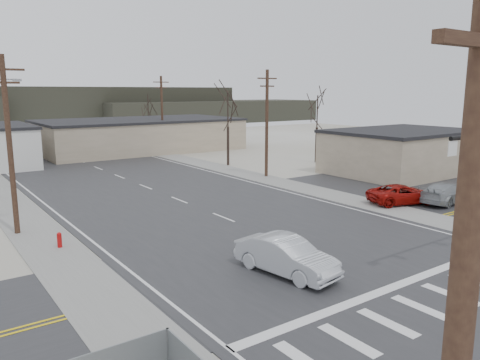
# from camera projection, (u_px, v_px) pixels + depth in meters

# --- Properties ---
(ground) EXTENTS (140.00, 140.00, 0.00)m
(ground) POSITION_uv_depth(u_px,v_px,m) (310.00, 252.00, 23.73)
(ground) COLOR silver
(ground) RESTS_ON ground
(main_road) EXTENTS (18.00, 110.00, 0.05)m
(main_road) POSITION_uv_depth(u_px,v_px,m) (173.00, 198.00, 35.73)
(main_road) COLOR #2A2A2C
(main_road) RESTS_ON ground
(cross_road) EXTENTS (90.00, 10.00, 0.04)m
(cross_road) POSITION_uv_depth(u_px,v_px,m) (310.00, 252.00, 23.72)
(cross_road) COLOR #2A2A2C
(cross_road) RESTS_ON ground
(parking_lot) EXTENTS (18.00, 20.00, 0.03)m
(parking_lot) POSITION_uv_depth(u_px,v_px,m) (432.00, 187.00, 39.91)
(parking_lot) COLOR #2A2A2C
(parking_lot) RESTS_ON ground
(sidewalk_left) EXTENTS (3.00, 90.00, 0.06)m
(sidewalk_left) POSITION_uv_depth(u_px,v_px,m) (9.00, 204.00, 33.69)
(sidewalk_left) COLOR gray
(sidewalk_left) RESTS_ON ground
(sidewalk_right) EXTENTS (3.00, 90.00, 0.06)m
(sidewalk_right) POSITION_uv_depth(u_px,v_px,m) (246.00, 174.00, 45.77)
(sidewalk_right) COLOR gray
(sidewalk_right) RESTS_ON ground
(fire_hydrant) EXTENTS (0.24, 0.24, 0.87)m
(fire_hydrant) POSITION_uv_depth(u_px,v_px,m) (59.00, 240.00, 24.24)
(fire_hydrant) COLOR #A50C0C
(fire_hydrant) RESTS_ON ground
(building_right_far) EXTENTS (26.30, 14.30, 4.30)m
(building_right_far) POSITION_uv_depth(u_px,v_px,m) (140.00, 135.00, 64.24)
(building_right_far) COLOR tan
(building_right_far) RESTS_ON ground
(building_lot) EXTENTS (14.30, 10.30, 4.30)m
(building_lot) POSITION_uv_depth(u_px,v_px,m) (402.00, 151.00, 46.59)
(building_lot) COLOR tan
(building_lot) RESTS_ON ground
(upole_left_a) EXTENTS (2.20, 0.30, 10.00)m
(upole_left_a) POSITION_uv_depth(u_px,v_px,m) (456.00, 359.00, 4.99)
(upole_left_a) COLOR #452F20
(upole_left_a) RESTS_ON ground
(upole_left_b) EXTENTS (2.20, 0.30, 10.00)m
(upole_left_b) POSITION_uv_depth(u_px,v_px,m) (9.00, 143.00, 25.81)
(upole_left_b) COLOR #452F20
(upole_left_b) RESTS_ON ground
(upole_right_a) EXTENTS (2.20, 0.30, 10.00)m
(upole_right_a) POSITION_uv_depth(u_px,v_px,m) (267.00, 122.00, 43.71)
(upole_right_a) COLOR #452F20
(upole_right_a) RESTS_ON ground
(upole_right_b) EXTENTS (2.20, 0.30, 10.00)m
(upole_right_b) POSITION_uv_depth(u_px,v_px,m) (162.00, 113.00, 61.32)
(upole_right_b) COLOR #452F20
(upole_right_b) RESTS_ON ground
(tree_right_mid) EXTENTS (3.74, 3.74, 8.33)m
(tree_right_mid) POSITION_uv_depth(u_px,v_px,m) (228.00, 111.00, 50.55)
(tree_right_mid) COLOR #31231E
(tree_right_mid) RESTS_ON ground
(tree_right_far) EXTENTS (3.52, 3.52, 7.84)m
(tree_right_far) POSITION_uv_depth(u_px,v_px,m) (148.00, 107.00, 72.85)
(tree_right_far) COLOR #31231E
(tree_right_far) RESTS_ON ground
(tree_lot) EXTENTS (3.52, 3.52, 7.84)m
(tree_lot) POSITION_uv_depth(u_px,v_px,m) (317.00, 113.00, 52.82)
(tree_lot) COLOR #31231E
(tree_lot) RESTS_ON ground
(hill_center) EXTENTS (80.00, 18.00, 9.00)m
(hill_center) POSITION_uv_depth(u_px,v_px,m) (68.00, 107.00, 108.27)
(hill_center) COLOR #333026
(hill_center) RESTS_ON ground
(hill_right) EXTENTS (60.00, 18.00, 5.50)m
(hill_right) POSITION_uv_depth(u_px,v_px,m) (210.00, 111.00, 123.73)
(hill_right) COLOR #333026
(hill_right) RESTS_ON ground
(sedan_crossing) EXTENTS (2.52, 5.19, 1.64)m
(sedan_crossing) POSITION_uv_depth(u_px,v_px,m) (286.00, 256.00, 20.72)
(sedan_crossing) COLOR #B2B7BE
(sedan_crossing) RESTS_ON main_road
(car_far_a) EXTENTS (4.08, 6.33, 1.71)m
(car_far_a) POSITION_uv_depth(u_px,v_px,m) (128.00, 148.00, 59.71)
(car_far_a) COLOR black
(car_far_a) RESTS_ON main_road
(car_far_b) EXTENTS (1.90, 4.46, 1.50)m
(car_far_b) POSITION_uv_depth(u_px,v_px,m) (14.00, 139.00, 71.33)
(car_far_b) COLOR black
(car_far_b) RESTS_ON main_road
(car_parked_red) EXTENTS (5.46, 3.82, 1.38)m
(car_parked_red) POSITION_uv_depth(u_px,v_px,m) (402.00, 194.00, 33.72)
(car_parked_red) COLOR #940C08
(car_parked_red) RESTS_ON parking_lot
(car_parked_silver) EXTENTS (5.27, 2.50, 1.48)m
(car_parked_silver) POSITION_uv_depth(u_px,v_px,m) (447.00, 193.00, 33.90)
(car_parked_silver) COLOR gray
(car_parked_silver) RESTS_ON parking_lot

